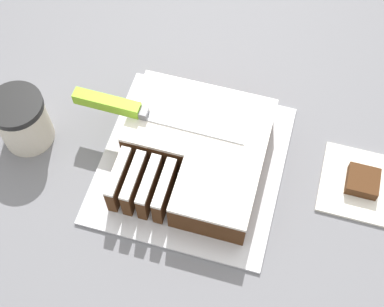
{
  "coord_description": "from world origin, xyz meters",
  "views": [
    {
      "loc": [
        0.11,
        -0.53,
        1.75
      ],
      "look_at": [
        -0.01,
        -0.1,
        0.95
      ],
      "focal_mm": 50.0,
      "sensor_mm": 36.0,
      "label": 1
    }
  ],
  "objects_px": {
    "knife": "(121,107)",
    "coffee_cup": "(22,120)",
    "cake": "(197,151)",
    "brownie": "(363,181)",
    "cake_board": "(192,164)"
  },
  "relations": [
    {
      "from": "knife",
      "to": "coffee_cup",
      "type": "xyz_separation_m",
      "value": [
        -0.17,
        -0.06,
        -0.03
      ]
    },
    {
      "from": "cake",
      "to": "knife",
      "type": "distance_m",
      "value": 0.15
    },
    {
      "from": "brownie",
      "to": "knife",
      "type": "bearing_deg",
      "value": -179.05
    },
    {
      "from": "cake",
      "to": "knife",
      "type": "relative_size",
      "value": 0.83
    },
    {
      "from": "cake_board",
      "to": "cake",
      "type": "distance_m",
      "value": 0.04
    },
    {
      "from": "coffee_cup",
      "to": "brownie",
      "type": "relative_size",
      "value": 1.94
    },
    {
      "from": "knife",
      "to": "coffee_cup",
      "type": "relative_size",
      "value": 2.9
    },
    {
      "from": "coffee_cup",
      "to": "brownie",
      "type": "height_order",
      "value": "coffee_cup"
    },
    {
      "from": "cake_board",
      "to": "knife",
      "type": "bearing_deg",
      "value": 166.6
    },
    {
      "from": "knife",
      "to": "coffee_cup",
      "type": "distance_m",
      "value": 0.18
    },
    {
      "from": "cake_board",
      "to": "coffee_cup",
      "type": "height_order",
      "value": "coffee_cup"
    },
    {
      "from": "knife",
      "to": "brownie",
      "type": "height_order",
      "value": "knife"
    },
    {
      "from": "cake_board",
      "to": "coffee_cup",
      "type": "bearing_deg",
      "value": -175.58
    },
    {
      "from": "cake_board",
      "to": "knife",
      "type": "distance_m",
      "value": 0.16
    },
    {
      "from": "cake",
      "to": "brownie",
      "type": "height_order",
      "value": "cake"
    }
  ]
}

